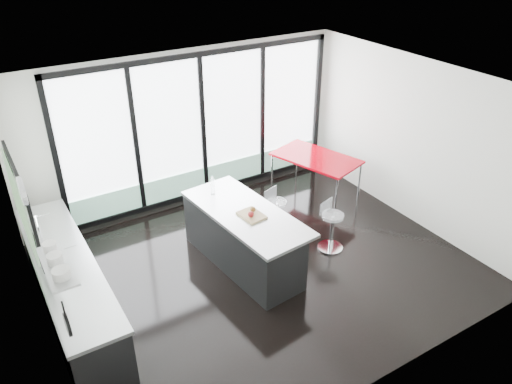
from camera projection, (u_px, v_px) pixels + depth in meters
floor at (261, 267)px, 7.63m from camera, size 6.00×5.00×0.00m
ceiling at (262, 90)px, 6.26m from camera, size 6.00×5.00×0.00m
wall_back at (201, 133)px, 8.97m from camera, size 6.00×0.09×2.80m
wall_front at (391, 288)px, 5.09m from camera, size 6.00×0.00×2.80m
wall_left at (29, 230)px, 5.72m from camera, size 0.26×5.00×2.80m
wall_right at (413, 142)px, 8.31m from camera, size 0.00×5.00×2.80m
counter_cabinets at (71, 289)px, 6.49m from camera, size 0.69×3.24×1.36m
island at (242, 238)px, 7.51m from camera, size 1.14×2.29×1.17m
bar_stool_near at (331, 231)px, 7.91m from camera, size 0.50×0.50×0.64m
bar_stool_far at (276, 217)px, 8.29m from camera, size 0.49×0.49×0.63m
red_table at (315, 177)px, 9.34m from camera, size 1.31×1.74×0.83m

